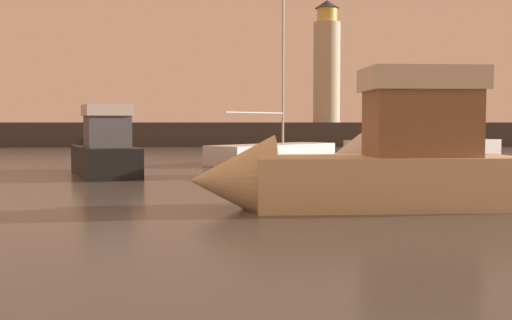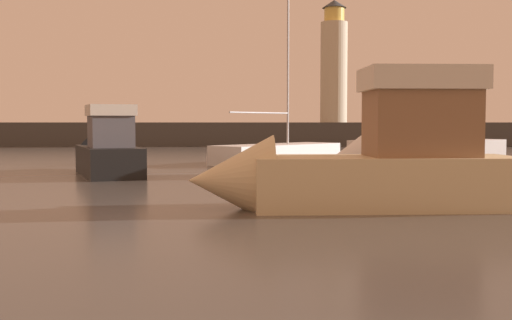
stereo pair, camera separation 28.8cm
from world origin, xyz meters
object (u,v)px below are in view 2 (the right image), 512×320
Objects in this scene: motorboat_2 at (105,153)px; sailboat_moored at (278,153)px; motorboat_0 at (409,151)px; motorboat_3 at (355,163)px; lighthouse at (334,65)px.

sailboat_moored is (8.02, 7.24, -0.37)m from motorboat_2.
motorboat_0 is 1.14× the size of motorboat_2.
sailboat_moored reaches higher than motorboat_2.
motorboat_2 is 0.72× the size of sailboat_moored.
motorboat_3 is 0.81× the size of sailboat_moored.
lighthouse is 1.12× the size of sailboat_moored.
lighthouse is 37.75m from motorboat_2.
motorboat_2 is at bearing 128.54° from motorboat_3.
lighthouse is 1.38× the size of motorboat_3.
motorboat_0 is 0.82× the size of sailboat_moored.
sailboat_moored is at bearing 93.23° from motorboat_3.
sailboat_moored reaches higher than motorboat_0.
lighthouse is at bearing 82.69° from motorboat_3.
sailboat_moored is (-5.13, 8.54, -0.51)m from motorboat_0.
motorboat_0 reaches higher than motorboat_2.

